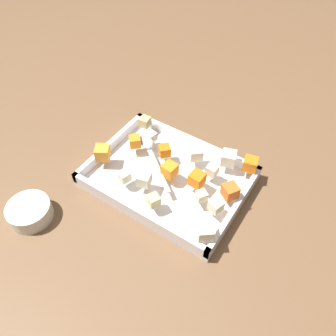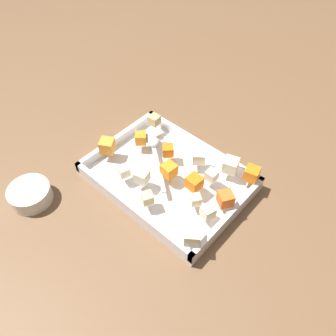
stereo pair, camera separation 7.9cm
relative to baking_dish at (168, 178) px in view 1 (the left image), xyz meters
name	(u,v)px [view 1 (the left image)]	position (x,y,z in m)	size (l,w,h in m)	color
ground_plane	(159,181)	(-0.02, -0.01, -0.01)	(4.00, 4.00, 0.00)	brown
baking_dish	(168,178)	(0.00, 0.00, 0.00)	(0.37, 0.27, 0.04)	silver
carrot_chunk_near_right	(197,179)	(0.08, 0.00, 0.05)	(0.03, 0.03, 0.03)	orange
carrot_chunk_mid_right	(170,170)	(0.01, -0.01, 0.05)	(0.03, 0.03, 0.03)	orange
carrot_chunk_back_center	(103,153)	(-0.16, -0.05, 0.05)	(0.03, 0.03, 0.03)	orange
carrot_chunk_far_right	(165,151)	(-0.04, 0.04, 0.04)	(0.03, 0.03, 0.03)	orange
carrot_chunk_under_handle	(135,141)	(-0.12, 0.03, 0.04)	(0.03, 0.03, 0.03)	orange
carrot_chunk_near_spoon	(250,164)	(0.16, 0.11, 0.05)	(0.03, 0.03, 0.03)	orange
carrot_chunk_near_left	(230,191)	(0.16, 0.01, 0.05)	(0.03, 0.03, 0.03)	orange
potato_chunk_corner_se	(196,154)	(0.03, 0.07, 0.04)	(0.03, 0.03, 0.03)	beige
potato_chunk_corner_nw	(201,196)	(0.11, -0.03, 0.04)	(0.02, 0.02, 0.02)	beige
potato_chunk_mid_left	(144,179)	(-0.02, -0.06, 0.04)	(0.03, 0.03, 0.03)	beige
potato_chunk_corner_sw	(205,232)	(0.16, -0.11, 0.05)	(0.03, 0.03, 0.03)	beige
potato_chunk_heap_top	(125,176)	(-0.07, -0.08, 0.04)	(0.02, 0.02, 0.02)	beige
potato_chunk_heap_side	(229,158)	(0.11, 0.10, 0.05)	(0.03, 0.03, 0.03)	beige
potato_chunk_corner_ne	(145,122)	(-0.14, 0.10, 0.04)	(0.03, 0.03, 0.03)	tan
potato_chunk_far_left	(216,206)	(0.15, -0.04, 0.04)	(0.03, 0.03, 0.03)	beige
potato_chunk_front_center	(154,200)	(0.03, -0.10, 0.04)	(0.02, 0.02, 0.02)	#E0CC89
parsnip_chunk_center	(151,136)	(-0.10, 0.07, 0.04)	(0.02, 0.02, 0.02)	beige
parsnip_chunk_rim_edge	(212,170)	(0.09, 0.05, 0.04)	(0.03, 0.03, 0.03)	beige
serving_spoon	(148,144)	(-0.09, 0.04, 0.04)	(0.18, 0.14, 0.02)	silver
small_prep_bowl	(30,212)	(-0.20, -0.26, 0.01)	(0.10, 0.10, 0.04)	silver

